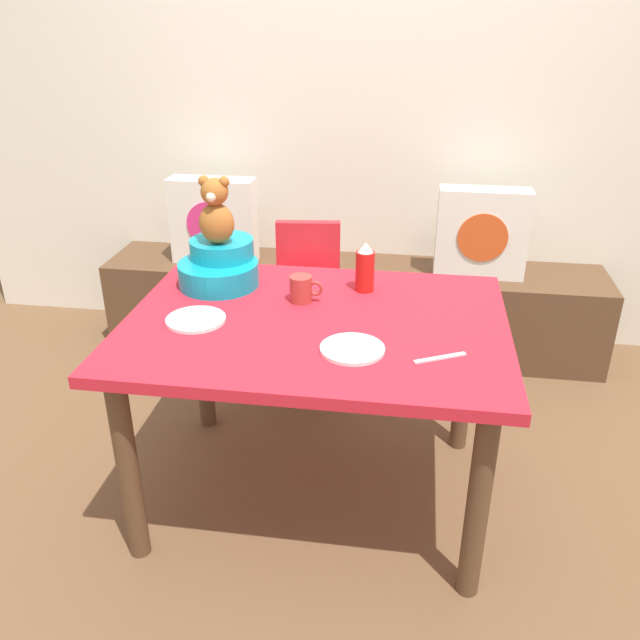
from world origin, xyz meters
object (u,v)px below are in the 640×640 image
ketchup_bottle (365,268)px  dinner_plate_near (352,349)px  dinner_plate_far (196,320)px  highchair (307,286)px  pillow_floral_right (482,233)px  pillow_floral_left (214,221)px  dining_table (316,346)px  teddy_bear (216,212)px  coffee_mug (302,289)px  infant_seat_teal (220,265)px

ketchup_bottle → dinner_plate_near: bearing=-89.4°
dinner_plate_near → dinner_plate_far: (-0.54, 0.13, 0.00)m
highchair → pillow_floral_right: bearing=27.4°
pillow_floral_left → dinner_plate_far: size_ratio=2.20×
pillow_floral_left → dining_table: (0.73, -1.21, -0.04)m
highchair → dinner_plate_far: (-0.23, -0.86, 0.22)m
pillow_floral_left → ketchup_bottle: (0.87, -0.93, 0.15)m
pillow_floral_left → teddy_bear: size_ratio=1.76×
coffee_mug → dinner_plate_far: bearing=-146.5°
teddy_bear → dinner_plate_near: teddy_bear is taller
infant_seat_teal → dinner_plate_near: bearing=-40.0°
pillow_floral_right → highchair: (-0.80, -0.42, -0.16)m
highchair → dining_table: bearing=-78.3°
teddy_bear → dinner_plate_far: size_ratio=1.25×
teddy_bear → coffee_mug: (0.33, -0.12, -0.23)m
ketchup_bottle → dinner_plate_near: ketchup_bottle is taller
dining_table → coffee_mug: 0.22m
pillow_floral_left → pillow_floral_right: 1.36m
highchair → teddy_bear: bearing=-114.6°
highchair → dinner_plate_near: bearing=-72.7°
pillow_floral_left → infant_seat_teal: size_ratio=1.33×
coffee_mug → dinner_plate_far: size_ratio=0.60×
dining_table → ketchup_bottle: (0.14, 0.27, 0.19)m
infant_seat_teal → teddy_bear: (-0.00, -0.00, 0.21)m
pillow_floral_left → dinner_plate_near: (0.87, -1.41, 0.07)m
dinner_plate_far → dinner_plate_near: bearing=-13.3°
teddy_bear → coffee_mug: 0.42m
infant_seat_teal → teddy_bear: 0.21m
dinner_plate_near → highchair: bearing=107.3°
pillow_floral_right → ketchup_bottle: size_ratio=2.38×
dinner_plate_near → dinner_plate_far: same height
teddy_bear → dinner_plate_near: 0.77m
dining_table → infant_seat_teal: size_ratio=3.88×
dining_table → infant_seat_teal: 0.51m
highchair → infant_seat_teal: size_ratio=2.39×
dining_table → coffee_mug: (-0.07, 0.14, 0.15)m
highchair → coffee_mug: size_ratio=6.58×
infant_seat_teal → dinner_plate_far: (0.01, -0.33, -0.07)m
pillow_floral_left → dinner_plate_far: pillow_floral_left is taller
pillow_floral_left → highchair: (0.56, -0.42, -0.16)m
pillow_floral_right → dining_table: pillow_floral_right is taller
dining_table → dinner_plate_near: dinner_plate_near is taller
dinner_plate_far → highchair: bearing=75.1°
pillow_floral_right → teddy_bear: 1.45m
pillow_floral_right → dinner_plate_far: 1.65m
pillow_floral_right → coffee_mug: (-0.71, -1.07, 0.11)m
teddy_bear → infant_seat_teal: bearing=90.0°
pillow_floral_right → pillow_floral_left: bearing=180.0°
dining_table → infant_seat_teal: bearing=147.1°
dining_table → ketchup_bottle: size_ratio=6.92×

